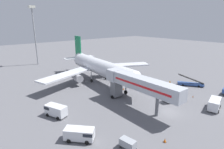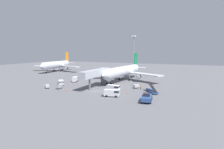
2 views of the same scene
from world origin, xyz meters
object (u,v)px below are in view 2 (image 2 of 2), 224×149
at_px(service_van_far_right, 61,82).
at_px(baggage_cart_outer_right, 47,86).
at_px(service_van_outer_left, 114,88).
at_px(safety_cone_bravo, 67,91).
at_px(ground_crew_worker_foreground, 141,87).
at_px(apron_light_mast, 134,47).
at_px(airplane_at_gate, 124,71).
at_px(airplane_background, 57,65).
at_px(service_van_mid_left, 112,93).
at_px(service_van_rear_left, 75,79).
at_px(jet_bridge, 97,74).
at_px(baggage_cart_near_right, 136,86).
at_px(pushback_tug, 147,97).
at_px(safety_cone_alpha, 126,93).
at_px(safety_cone_charlie, 117,84).
at_px(baggage_cart_mid_right, 59,87).
at_px(belt_loader_truck, 152,91).

relative_size(service_van_far_right, baggage_cart_outer_right, 2.01).
relative_size(service_van_outer_left, safety_cone_bravo, 7.07).
distance_m(ground_crew_worker_foreground, apron_light_mast, 60.88).
xyz_separation_m(airplane_at_gate, airplane_background, (-57.63, 18.62, 0.03)).
height_order(service_van_mid_left, ground_crew_worker_foreground, service_van_mid_left).
distance_m(service_van_rear_left, ground_crew_worker_foreground, 34.05).
distance_m(jet_bridge, baggage_cart_near_right, 16.62).
relative_size(pushback_tug, safety_cone_alpha, 14.73).
relative_size(service_van_far_right, ground_crew_worker_foreground, 2.82).
height_order(service_van_far_right, safety_cone_charlie, service_van_far_right).
height_order(baggage_cart_near_right, airplane_background, airplane_background).
height_order(baggage_cart_near_right, safety_cone_alpha, baggage_cart_near_right).
distance_m(service_van_outer_left, airplane_background, 75.50).
xyz_separation_m(pushback_tug, airplane_background, (-77.17, 51.78, 3.63)).
distance_m(pushback_tug, baggage_cart_mid_right, 35.84).
bearing_deg(apron_light_mast, ground_crew_worker_foreground, -69.63).
bearing_deg(safety_cone_bravo, jet_bridge, 63.35).
bearing_deg(safety_cone_charlie, baggage_cart_mid_right, -131.97).
bearing_deg(baggage_cart_near_right, safety_cone_charlie, 153.43).
xyz_separation_m(service_van_mid_left, safety_cone_alpha, (2.72, 6.16, -1.09)).
height_order(service_van_rear_left, service_van_mid_left, service_van_mid_left).
relative_size(service_van_outer_left, baggage_cart_mid_right, 1.90).
height_order(airplane_at_gate, safety_cone_bravo, airplane_at_gate).
bearing_deg(airplane_at_gate, safety_cone_alpha, -67.54).
bearing_deg(airplane_background, service_van_mid_left, -37.65).
distance_m(airplane_at_gate, baggage_cart_near_right, 19.63).
height_order(baggage_cart_mid_right, baggage_cart_near_right, baggage_cart_mid_right).
xyz_separation_m(airplane_at_gate, service_van_outer_left, (4.82, -23.65, -3.58)).
xyz_separation_m(belt_loader_truck, safety_cone_bravo, (-28.90, -10.79, -0.43)).
bearing_deg(safety_cone_charlie, safety_cone_bravo, -117.27).
bearing_deg(safety_cone_charlie, service_van_rear_left, -175.05).
distance_m(belt_loader_truck, service_van_outer_left, 13.97).
bearing_deg(airplane_background, safety_cone_alpha, -33.05).
bearing_deg(service_van_rear_left, pushback_tug, -27.64).
relative_size(airplane_at_gate, ground_crew_worker_foreground, 23.11).
xyz_separation_m(jet_bridge, baggage_cart_mid_right, (-11.72, -9.23, -4.65)).
xyz_separation_m(airplane_at_gate, pushback_tug, (19.54, -33.16, -3.60)).
bearing_deg(jet_bridge, apron_light_mast, 92.66).
height_order(belt_loader_truck, service_van_mid_left, belt_loader_truck).
relative_size(jet_bridge, ground_crew_worker_foreground, 11.41).
bearing_deg(belt_loader_truck, service_van_rear_left, 167.34).
relative_size(service_van_outer_left, service_van_rear_left, 1.01).
bearing_deg(service_van_rear_left, airplane_at_gate, 31.20).
xyz_separation_m(pushback_tug, service_van_outer_left, (-14.72, 9.52, 0.03)).
bearing_deg(ground_crew_worker_foreground, belt_loader_truck, -36.51).
xyz_separation_m(jet_bridge, apron_light_mast, (-2.67, 57.54, 11.93)).
distance_m(safety_cone_alpha, safety_cone_charlie, 18.35).
bearing_deg(baggage_cart_outer_right, safety_cone_alpha, 7.73).
distance_m(baggage_cart_near_right, airplane_background, 76.90).
bearing_deg(baggage_cart_outer_right, apron_light_mast, 78.29).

